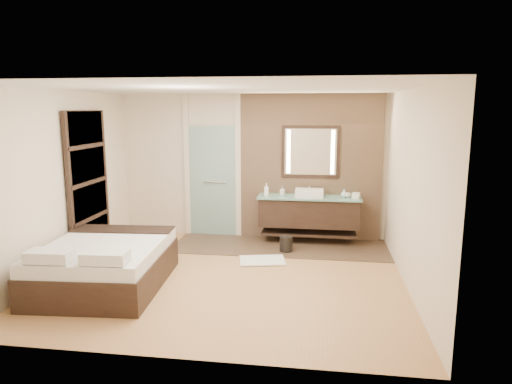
# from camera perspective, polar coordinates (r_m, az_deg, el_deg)

# --- Properties ---
(floor) EXTENTS (5.00, 5.00, 0.00)m
(floor) POSITION_cam_1_polar(r_m,az_deg,el_deg) (6.80, -3.37, -10.55)
(floor) COLOR #AC7748
(floor) RESTS_ON ground
(tile_strip) EXTENTS (3.80, 1.30, 0.01)m
(tile_strip) POSITION_cam_1_polar(r_m,az_deg,el_deg) (8.22, 2.98, -6.77)
(tile_strip) COLOR #3C2C21
(tile_strip) RESTS_ON floor
(stone_wall) EXTENTS (2.60, 0.08, 2.70)m
(stone_wall) POSITION_cam_1_polar(r_m,az_deg,el_deg) (8.50, 6.79, 3.03)
(stone_wall) COLOR tan
(stone_wall) RESTS_ON floor
(vanity) EXTENTS (1.85, 0.55, 0.88)m
(vanity) POSITION_cam_1_polar(r_m,az_deg,el_deg) (8.35, 6.63, -2.47)
(vanity) COLOR black
(vanity) RESTS_ON stone_wall
(mirror_unit) EXTENTS (1.06, 0.04, 0.96)m
(mirror_unit) POSITION_cam_1_polar(r_m,az_deg,el_deg) (8.42, 6.83, 5.01)
(mirror_unit) COLOR black
(mirror_unit) RESTS_ON stone_wall
(frosted_door) EXTENTS (1.10, 0.12, 2.70)m
(frosted_door) POSITION_cam_1_polar(r_m,az_deg,el_deg) (8.76, -5.43, 1.91)
(frosted_door) COLOR #BEF0ED
(frosted_door) RESTS_ON floor
(shoji_partition) EXTENTS (0.06, 1.20, 2.40)m
(shoji_partition) POSITION_cam_1_polar(r_m,az_deg,el_deg) (7.86, -20.19, 0.83)
(shoji_partition) COLOR black
(shoji_partition) RESTS_ON floor
(bed) EXTENTS (1.69, 2.05, 0.75)m
(bed) POSITION_cam_1_polar(r_m,az_deg,el_deg) (6.70, -18.36, -8.58)
(bed) COLOR black
(bed) RESTS_ON floor
(bath_mat) EXTENTS (0.81, 0.64, 0.02)m
(bath_mat) POSITION_cam_1_polar(r_m,az_deg,el_deg) (7.43, 0.79, -8.54)
(bath_mat) COLOR silver
(bath_mat) RESTS_ON floor
(waste_bin) EXTENTS (0.27, 0.27, 0.28)m
(waste_bin) POSITION_cam_1_polar(r_m,az_deg,el_deg) (7.89, 3.79, -6.51)
(waste_bin) COLOR black
(waste_bin) RESTS_ON floor
(tissue_box) EXTENTS (0.15, 0.15, 0.10)m
(tissue_box) POSITION_cam_1_polar(r_m,az_deg,el_deg) (8.23, 12.39, -0.45)
(tissue_box) COLOR white
(tissue_box) RESTS_ON vanity
(soap_bottle_a) EXTENTS (0.12, 0.12, 0.23)m
(soap_bottle_a) POSITION_cam_1_polar(r_m,az_deg,el_deg) (8.25, 1.31, 0.28)
(soap_bottle_a) COLOR white
(soap_bottle_a) RESTS_ON vanity
(soap_bottle_b) EXTENTS (0.09, 0.09, 0.16)m
(soap_bottle_b) POSITION_cam_1_polar(r_m,az_deg,el_deg) (8.38, 3.32, 0.16)
(soap_bottle_b) COLOR #B2B2B2
(soap_bottle_b) RESTS_ON vanity
(soap_bottle_c) EXTENTS (0.14, 0.14, 0.15)m
(soap_bottle_c) POSITION_cam_1_polar(r_m,az_deg,el_deg) (8.28, 10.94, -0.17)
(soap_bottle_c) COLOR silver
(soap_bottle_c) RESTS_ON vanity
(cup) EXTENTS (0.14, 0.14, 0.09)m
(cup) POSITION_cam_1_polar(r_m,az_deg,el_deg) (8.28, 11.34, -0.39)
(cup) COLOR silver
(cup) RESTS_ON vanity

